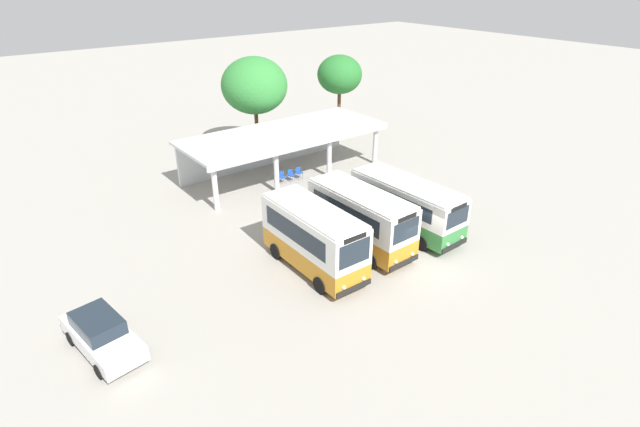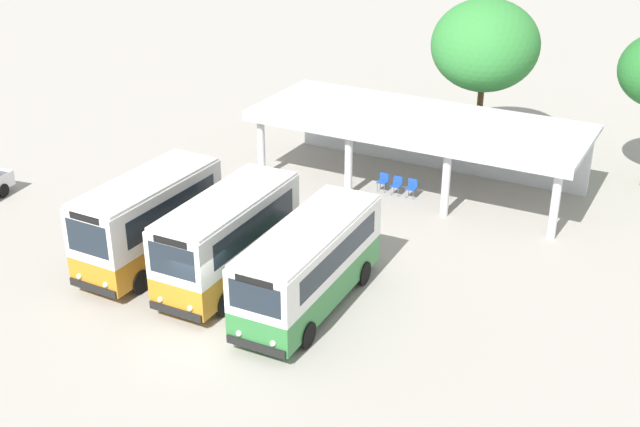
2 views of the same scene
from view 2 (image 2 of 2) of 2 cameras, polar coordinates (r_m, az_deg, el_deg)
ground_plane at (r=27.98m, az=-7.66°, el=-8.10°), size 180.00×180.00×0.00m
city_bus_nearest_orange at (r=31.60m, az=-11.94°, el=-0.33°), size 2.42×6.62×3.50m
city_bus_second_in_row at (r=29.86m, az=-6.46°, el=-1.60°), size 2.45×6.88×3.40m
city_bus_middle_cream at (r=28.16m, az=-0.77°, el=-3.50°), size 2.53×7.49×3.12m
terminal_canopy at (r=38.47m, az=7.26°, el=5.94°), size 15.37×5.98×3.40m
waiting_chair_end_by_column at (r=38.00m, az=4.47°, el=2.36°), size 0.44×0.44×0.86m
waiting_chair_second_from_end at (r=37.66m, az=5.42°, el=2.10°), size 0.44×0.44×0.86m
waiting_chair_middle_seat at (r=37.44m, az=6.47°, el=1.90°), size 0.44×0.44×0.86m
roadside_tree_behind_canopy at (r=42.03m, az=11.53°, el=11.50°), size 5.40×5.40×7.92m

